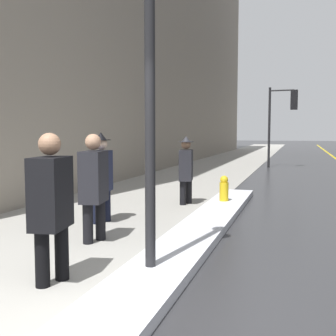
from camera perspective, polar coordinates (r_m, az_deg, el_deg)
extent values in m
plane|color=#2D2D30|center=(3.81, -13.15, -21.30)|extent=(160.00, 160.00, 0.00)
cube|color=#9E9B93|center=(18.40, 5.43, -0.31)|extent=(4.00, 80.00, 0.01)
cube|color=silver|center=(7.28, 4.84, -7.87)|extent=(0.79, 8.58, 0.13)
cylinder|color=black|center=(4.75, -2.47, 8.98)|extent=(0.12, 0.12, 4.02)
cylinder|color=black|center=(20.41, 13.55, 5.32)|extent=(0.11, 0.11, 3.74)
cylinder|color=black|center=(20.41, 15.19, 10.12)|extent=(1.10, 0.20, 0.07)
cube|color=black|center=(20.29, 16.71, 8.84)|extent=(0.32, 0.23, 0.90)
sphere|color=red|center=(20.44, 16.78, 9.62)|extent=(0.19, 0.19, 0.19)
sphere|color=orange|center=(20.41, 16.76, 8.82)|extent=(0.19, 0.19, 0.19)
sphere|color=green|center=(20.39, 16.74, 8.01)|extent=(0.19, 0.19, 0.19)
cylinder|color=black|center=(4.94, -14.23, -9.65)|extent=(0.16, 0.16, 0.89)
cylinder|color=black|center=(4.77, -16.70, -10.23)|extent=(0.16, 0.16, 0.89)
cube|color=black|center=(4.74, -15.60, -3.27)|extent=(0.40, 0.58, 0.78)
sphere|color=#8C664C|center=(4.69, -15.75, 3.15)|extent=(0.24, 0.24, 0.24)
cylinder|color=black|center=(6.58, -9.15, -5.95)|extent=(0.15, 0.15, 0.88)
cylinder|color=black|center=(6.40, -10.82, -6.29)|extent=(0.15, 0.15, 0.88)
cube|color=black|center=(6.41, -10.04, -1.17)|extent=(0.39, 0.58, 0.77)
sphere|color=tan|center=(6.37, -10.11, 3.51)|extent=(0.24, 0.24, 0.24)
cylinder|color=black|center=(7.92, -8.32, -4.23)|extent=(0.15, 0.15, 0.85)
cylinder|color=black|center=(7.74, -9.65, -4.46)|extent=(0.15, 0.15, 0.85)
cube|color=#191E38|center=(7.76, -9.03, -0.40)|extent=(0.38, 0.55, 0.74)
sphere|color=beige|center=(7.73, -9.08, 3.31)|extent=(0.23, 0.23, 0.23)
cylinder|color=black|center=(7.73, -9.09, 3.78)|extent=(0.36, 0.36, 0.01)
cone|color=black|center=(7.73, -9.10, 4.29)|extent=(0.22, 0.22, 0.14)
cylinder|color=black|center=(9.79, 2.85, -2.56)|extent=(0.14, 0.14, 0.80)
cylinder|color=black|center=(9.59, 2.02, -2.72)|extent=(0.14, 0.14, 0.80)
cube|color=black|center=(9.64, 2.45, 0.38)|extent=(0.36, 0.52, 0.70)
sphere|color=#8C664C|center=(9.61, 2.46, 3.21)|extent=(0.22, 0.22, 0.22)
cylinder|color=#28282D|center=(9.61, 2.46, 3.57)|extent=(0.34, 0.34, 0.01)
cone|color=#28282D|center=(9.61, 2.46, 3.96)|extent=(0.21, 0.21, 0.13)
cylinder|color=gold|center=(9.52, 7.59, -3.58)|extent=(0.20, 0.20, 0.55)
sphere|color=gold|center=(9.48, 7.61, -1.58)|extent=(0.18, 0.18, 0.18)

